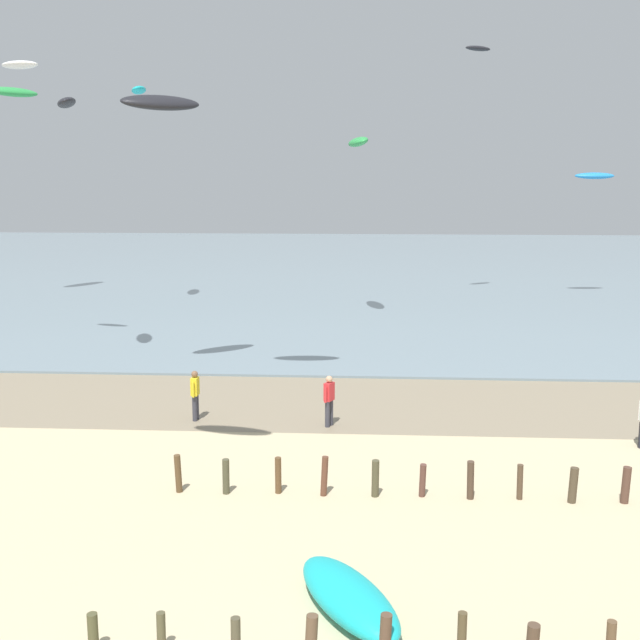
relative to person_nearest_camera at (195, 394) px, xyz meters
The scene contains 14 objects.
wet_sand_strip 3.59m from the person_nearest_camera, 41.24° to the left, with size 120.00×6.90×0.01m, color gray.
sea 40.83m from the person_nearest_camera, 86.33° to the left, with size 160.00×70.00×0.10m, color gray.
groyne_mid 11.31m from the person_nearest_camera, 32.33° to the right, with size 17.98×0.39×1.06m.
person_nearest_camera is the anchor object (origin of this frame).
person_mid_beach 4.54m from the person_nearest_camera, ahead, with size 0.36×0.52×1.71m.
grounded_kite 12.84m from the person_nearest_camera, 64.97° to the right, with size 3.30×1.19×0.66m, color #19B2B7.
kite_aloft_2 20.72m from the person_nearest_camera, 74.00° to the left, with size 2.90×0.93×0.46m, color green.
kite_aloft_3 31.28m from the person_nearest_camera, 63.91° to the left, with size 1.86×0.60×0.30m, color black.
kite_aloft_5 11.22m from the person_nearest_camera, 112.78° to the left, with size 3.11×1.00×0.50m, color black.
kite_aloft_6 34.21m from the person_nearest_camera, 53.23° to the left, with size 2.53×0.81×0.40m, color #2384D1.
kite_aloft_8 17.64m from the person_nearest_camera, 134.80° to the left, with size 1.82×0.58×0.29m, color white.
kite_aloft_10 31.21m from the person_nearest_camera, 123.82° to the left, with size 3.35×1.07×0.54m, color green.
kite_aloft_11 13.82m from the person_nearest_camera, 132.54° to the left, with size 2.30×0.73×0.37m, color black.
kite_aloft_13 25.23m from the person_nearest_camera, 109.37° to the left, with size 2.42×0.77×0.39m, color #19B2B7.
Camera 1 is at (3.09, -9.22, 8.39)m, focal length 45.06 mm.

